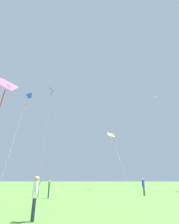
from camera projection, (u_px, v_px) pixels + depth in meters
The scene contains 9 objects.
kite_pink_low at pixel (4, 90), 18.19m from camera, with size 3.39×9.63×12.28m.
kite_blue_delta at pixel (28, 95), 35.71m from camera, with size 4.26×12.35×18.94m.
kite_black_large at pixel (51, 93), 53.28m from camera, with size 3.31×12.46×29.20m.
kite_yellow_diamond at pixel (111, 137), 35.64m from camera, with size 2.53×10.36×11.00m.
kite_purple_streamer at pixel (159, 104), 44.57m from camera, with size 3.84×8.53×22.94m.
person_far_back at pixel (35, 193), 7.39m from camera, with size 0.37×0.53×1.76m.
person_in_blue_jacket at pixel (38, 187), 16.97m from camera, with size 0.48×0.29×1.56m.
person_near_tree at pixel (143, 185), 18.76m from camera, with size 0.44×0.47×1.75m.
person_foreground_watcher at pixel (49, 187), 16.05m from camera, with size 0.24×0.51×1.59m.
Camera 1 is at (-2.42, -4.22, 1.59)m, focal length 27.34 mm.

